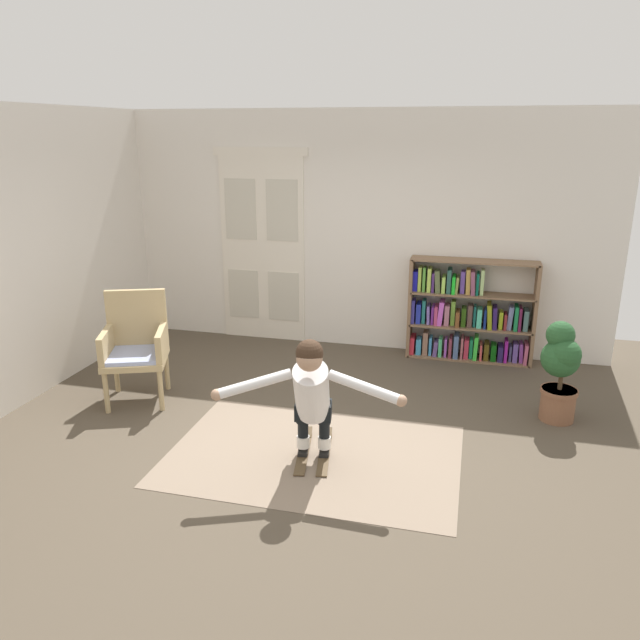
# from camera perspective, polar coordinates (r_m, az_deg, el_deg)

# --- Properties ---
(ground_plane) EXTENTS (7.20, 7.20, 0.00)m
(ground_plane) POSITION_cam_1_polar(r_m,az_deg,el_deg) (5.61, -1.25, -10.85)
(ground_plane) COLOR #4E4335
(back_wall) EXTENTS (6.00, 0.10, 2.90)m
(back_wall) POSITION_cam_1_polar(r_m,az_deg,el_deg) (7.58, 3.98, 8.17)
(back_wall) COLOR silver
(back_wall) RESTS_ON ground
(side_wall_left) EXTENTS (0.10, 6.00, 2.90)m
(side_wall_left) POSITION_cam_1_polar(r_m,az_deg,el_deg) (6.84, -25.46, 5.56)
(side_wall_left) COLOR silver
(side_wall_left) RESTS_ON ground
(double_door) EXTENTS (1.22, 0.05, 2.45)m
(double_door) POSITION_cam_1_polar(r_m,az_deg,el_deg) (7.89, -5.38, 6.88)
(double_door) COLOR silver
(double_door) RESTS_ON ground
(rug) EXTENTS (2.44, 1.66, 0.01)m
(rug) POSITION_cam_1_polar(r_m,az_deg,el_deg) (5.32, -0.58, -12.46)
(rug) COLOR gray
(rug) RESTS_ON ground
(bookshelf) EXTENTS (1.47, 0.30, 1.21)m
(bookshelf) POSITION_cam_1_polar(r_m,az_deg,el_deg) (7.46, 13.48, 0.37)
(bookshelf) COLOR brown
(bookshelf) RESTS_ON ground
(wicker_chair) EXTENTS (0.78, 0.78, 1.10)m
(wicker_chair) POSITION_cam_1_polar(r_m,az_deg,el_deg) (6.43, -16.82, -2.18)
(wicker_chair) COLOR tan
(wicker_chair) RESTS_ON ground
(potted_plant) EXTENTS (0.38, 0.42, 0.98)m
(potted_plant) POSITION_cam_1_polar(r_m,az_deg,el_deg) (6.09, 21.54, -4.20)
(potted_plant) COLOR brown
(potted_plant) RESTS_ON ground
(skis_pair) EXTENTS (0.39, 0.77, 0.07)m
(skis_pair) POSITION_cam_1_polar(r_m,az_deg,el_deg) (5.34, -0.56, -12.12)
(skis_pair) COLOR brown
(skis_pair) RESTS_ON rug
(person_skier) EXTENTS (1.46, 0.76, 1.08)m
(person_skier) POSITION_cam_1_polar(r_m,az_deg,el_deg) (4.85, -0.80, -6.60)
(person_skier) COLOR white
(person_skier) RESTS_ON skis_pair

